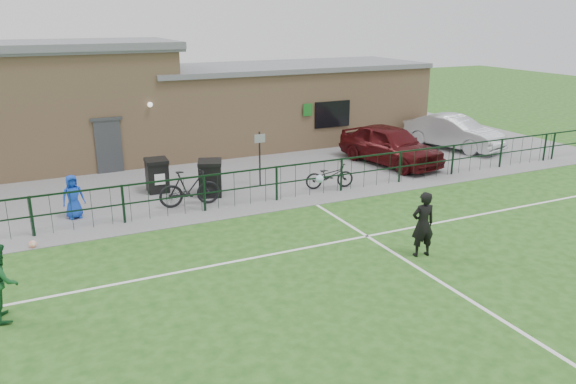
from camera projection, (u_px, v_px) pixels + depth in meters
name	position (u px, v px, depth m)	size (l,w,h in m)	color
ground	(391.00, 318.00, 11.59)	(90.00, 90.00, 0.00)	#214E17
paving_strip	(200.00, 166.00, 23.21)	(34.00, 13.00, 0.02)	slate
pitch_line_touch	(251.00, 206.00, 18.31)	(28.00, 0.10, 0.01)	white
pitch_line_mid	(304.00, 248.00, 15.03)	(28.00, 0.10, 0.01)	white
pitch_line_perp	(466.00, 298.00, 12.40)	(0.10, 16.00, 0.01)	white
perimeter_fence	(249.00, 187.00, 18.30)	(28.00, 0.10, 1.20)	black
wheelie_bin_left	(157.00, 176.00, 19.67)	(0.71, 0.81, 1.08)	black
wheelie_bin_right	(210.00, 179.00, 19.25)	(0.75, 0.85, 1.14)	black
sign_post	(260.00, 159.00, 20.16)	(0.06, 0.06, 2.00)	black
car_maroon	(390.00, 145.00, 23.21)	(1.92, 4.77, 1.63)	#480D0F
car_silver	(453.00, 132.00, 25.96)	(1.61, 4.62, 1.52)	#B9BCC1
bicycle_d	(190.00, 188.00, 18.14)	(0.56, 1.99, 1.20)	black
bicycle_e	(330.00, 176.00, 20.05)	(0.61, 1.76, 0.93)	black
spectator_child	(73.00, 197.00, 17.03)	(0.67, 0.43, 1.36)	#143FBD
goalkeeper_kick	(420.00, 223.00, 14.37)	(2.01, 3.04, 1.73)	black
outfield_player	(1.00, 281.00, 11.38)	(0.80, 0.62, 1.65)	#165025
ball_ground	(33.00, 244.00, 15.04)	(0.21, 0.21, 0.21)	white
clubhouse	(159.00, 104.00, 24.77)	(24.25, 5.40, 4.96)	tan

